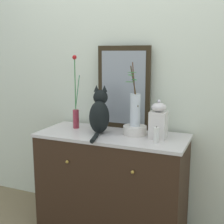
{
  "coord_description": "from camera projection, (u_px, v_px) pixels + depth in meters",
  "views": [
    {
      "loc": [
        0.9,
        -2.16,
        1.47
      ],
      "look_at": [
        0.0,
        0.0,
        1.01
      ],
      "focal_mm": 48.76,
      "sensor_mm": 36.0,
      "label": 1
    }
  ],
  "objects": [
    {
      "name": "wall_back",
      "position": [
        127.0,
        72.0,
        2.63
      ],
      "size": [
        4.4,
        0.08,
        2.6
      ],
      "primitive_type": "cube",
      "color": "silver",
      "rests_on": "ground_plane"
    },
    {
      "name": "sideboard",
      "position": [
        112.0,
        182.0,
        2.5
      ],
      "size": [
        1.2,
        0.53,
        0.83
      ],
      "color": "#332115",
      "rests_on": "ground_plane"
    },
    {
      "name": "mirror_leaning",
      "position": [
        124.0,
        88.0,
        2.56
      ],
      "size": [
        0.46,
        0.03,
        0.7
      ],
      "color": "black",
      "rests_on": "sideboard"
    },
    {
      "name": "cat_sitting",
      "position": [
        99.0,
        114.0,
        2.44
      ],
      "size": [
        0.21,
        0.42,
        0.38
      ],
      "color": "black",
      "rests_on": "sideboard"
    },
    {
      "name": "vase_slim_green",
      "position": [
        76.0,
        111.0,
        2.59
      ],
      "size": [
        0.07,
        0.05,
        0.62
      ],
      "color": "maroon",
      "rests_on": "sideboard"
    },
    {
      "name": "bowl_porcelain",
      "position": [
        135.0,
        130.0,
        2.41
      ],
      "size": [
        0.19,
        0.19,
        0.07
      ],
      "primitive_type": "cylinder",
      "color": "silver",
      "rests_on": "sideboard"
    },
    {
      "name": "vase_glass_clear",
      "position": [
        135.0,
        108.0,
        2.38
      ],
      "size": [
        0.11,
        0.16,
        0.5
      ],
      "color": "silver",
      "rests_on": "bowl_porcelain"
    },
    {
      "name": "jar_lidded_porcelain",
      "position": [
        158.0,
        121.0,
        2.29
      ],
      "size": [
        0.12,
        0.12,
        0.3
      ],
      "color": "silver",
      "rests_on": "sideboard"
    },
    {
      "name": "candle_pillar",
      "position": [
        156.0,
        135.0,
        2.18
      ],
      "size": [
        0.04,
        0.04,
        0.12
      ],
      "color": "silver",
      "rests_on": "sideboard"
    }
  ]
}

